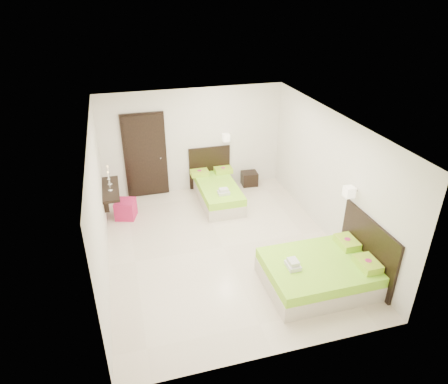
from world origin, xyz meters
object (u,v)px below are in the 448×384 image
object	(u,v)px
nightstand	(249,179)
ottoman	(126,209)
bed_double	(323,271)
bed_single	(217,190)

from	to	relation	value
nightstand	ottoman	distance (m)	3.34
bed_double	ottoman	world-z (taller)	bed_double
bed_single	nightstand	distance (m)	1.20
bed_double	nightstand	bearing A→B (deg)	89.53
bed_double	ottoman	xyz separation A→B (m)	(-3.21, 3.26, -0.07)
bed_single	bed_double	world-z (taller)	bed_double
bed_single	ottoman	distance (m)	2.22
bed_double	bed_single	bearing A→B (deg)	105.96
bed_single	ottoman	size ratio (longest dim) A/B	4.18
bed_single	ottoman	world-z (taller)	bed_single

